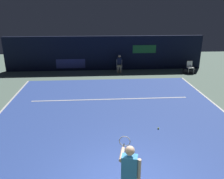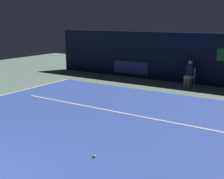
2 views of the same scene
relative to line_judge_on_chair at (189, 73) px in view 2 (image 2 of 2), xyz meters
The scene contains 6 objects.
ground_plane 7.62m from the line_judge_on_chair, 97.83° to the right, with size 30.78×30.78×0.00m, color slate.
court_surface 7.62m from the line_judge_on_chair, 97.83° to the right, with size 10.54×11.22×0.01m, color #3856B2.
line_service 5.68m from the line_judge_on_chair, 100.55° to the right, with size 8.22×0.10×0.01m, color white.
back_wall 1.45m from the line_judge_on_chair, 141.84° to the left, with size 15.11×0.33×2.60m.
line_judge_on_chair is the anchor object (origin of this frame).
tennis_ball 8.95m from the line_judge_on_chair, 85.59° to the right, with size 0.07×0.07×0.07m, color #CCE033.
Camera 2 is at (5.59, -2.03, 3.20)m, focal length 47.52 mm.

